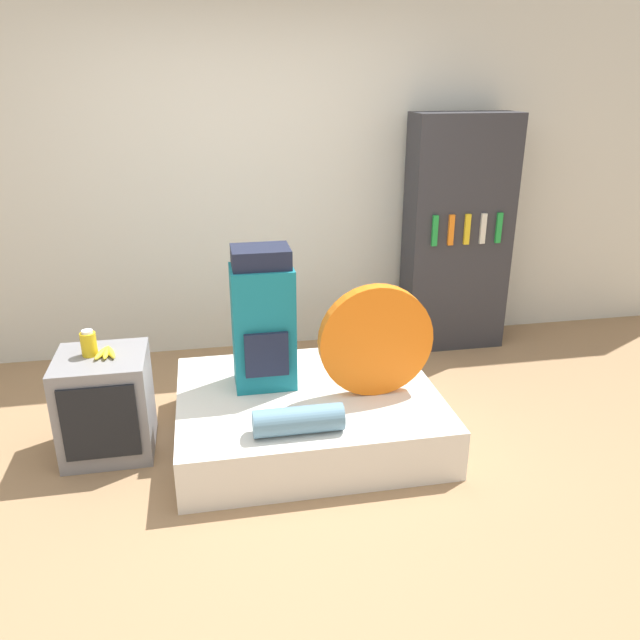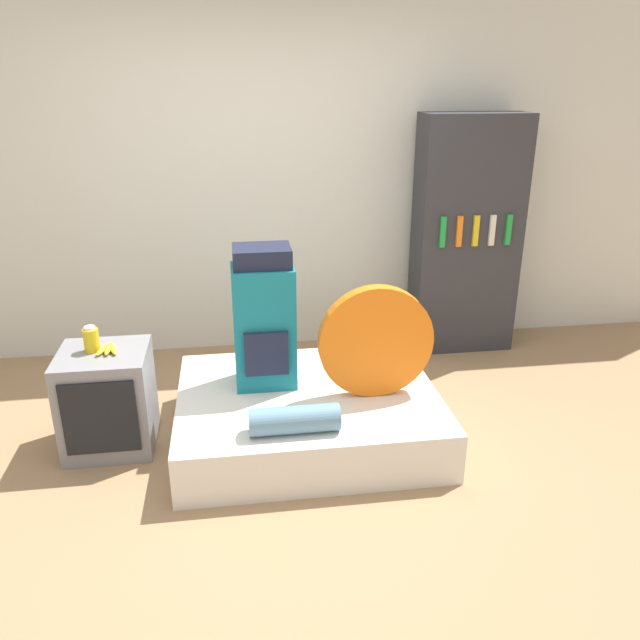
# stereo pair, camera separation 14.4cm
# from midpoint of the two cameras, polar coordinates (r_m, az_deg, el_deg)

# --- Properties ---
(ground_plane) EXTENTS (16.00, 16.00, 0.00)m
(ground_plane) POSITION_cam_midpoint_polar(r_m,az_deg,el_deg) (3.47, -4.26, -14.55)
(ground_plane) COLOR #997551
(wall_back) EXTENTS (8.00, 0.05, 2.60)m
(wall_back) POSITION_cam_midpoint_polar(r_m,az_deg,el_deg) (4.76, -7.46, 12.37)
(wall_back) COLOR silver
(wall_back) RESTS_ON ground_plane
(bed) EXTENTS (1.52, 1.23, 0.30)m
(bed) POSITION_cam_midpoint_polar(r_m,az_deg,el_deg) (3.78, -2.22, -8.56)
(bed) COLOR silver
(bed) RESTS_ON ground_plane
(backpack) EXTENTS (0.36, 0.31, 0.84)m
(backpack) POSITION_cam_midpoint_polar(r_m,az_deg,el_deg) (3.65, -6.35, -0.03)
(backpack) COLOR #14707F
(backpack) RESTS_ON bed
(tent_bag) EXTENTS (0.66, 0.08, 0.66)m
(tent_bag) POSITION_cam_midpoint_polar(r_m,az_deg,el_deg) (3.56, 3.97, -1.91)
(tent_bag) COLOR orange
(tent_bag) RESTS_ON bed
(sleeping_roll) EXTENTS (0.47, 0.15, 0.15)m
(sleeping_roll) POSITION_cam_midpoint_polar(r_m,az_deg,el_deg) (3.28, -3.26, -9.15)
(sleeping_roll) COLOR #5B849E
(sleeping_roll) RESTS_ON bed
(television) EXTENTS (0.49, 0.48, 0.59)m
(television) POSITION_cam_midpoint_polar(r_m,az_deg,el_deg) (3.80, -20.02, -7.26)
(television) COLOR gray
(television) RESTS_ON ground_plane
(canister) EXTENTS (0.09, 0.09, 0.15)m
(canister) POSITION_cam_midpoint_polar(r_m,az_deg,el_deg) (3.68, -21.45, -2.03)
(canister) COLOR gold
(canister) RESTS_ON television
(banana_bunch) EXTENTS (0.13, 0.17, 0.03)m
(banana_bunch) POSITION_cam_midpoint_polar(r_m,az_deg,el_deg) (3.67, -20.02, -2.82)
(banana_bunch) COLOR yellow
(banana_bunch) RESTS_ON television
(bookshelf) EXTENTS (0.78, 0.35, 1.79)m
(bookshelf) POSITION_cam_midpoint_polar(r_m,az_deg,el_deg) (4.92, 11.61, 7.63)
(bookshelf) COLOR #2D2D33
(bookshelf) RESTS_ON ground_plane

